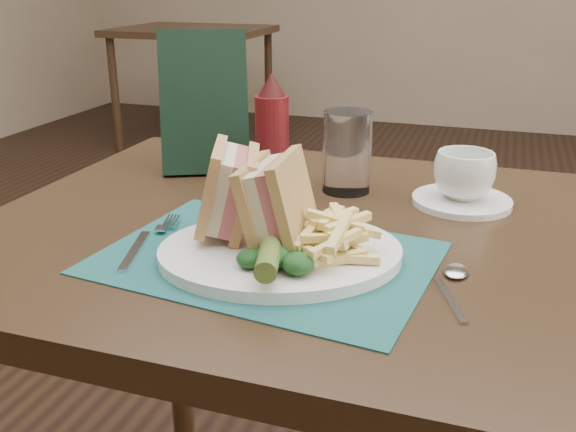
# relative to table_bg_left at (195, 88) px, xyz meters

# --- Properties ---
(floor) EXTENTS (7.00, 7.00, 0.00)m
(floor) POSITION_rel_table_bg_left_xyz_m (1.63, -2.42, -0.38)
(floor) COLOR black
(floor) RESTS_ON ground
(wall_back) EXTENTS (6.00, 0.00, 6.00)m
(wall_back) POSITION_rel_table_bg_left_xyz_m (1.63, 1.08, -0.38)
(wall_back) COLOR tan
(wall_back) RESTS_ON ground
(table_bg_left) EXTENTS (0.90, 0.75, 0.75)m
(table_bg_left) POSITION_rel_table_bg_left_xyz_m (0.00, 0.00, 0.00)
(table_bg_left) COLOR black
(table_bg_left) RESTS_ON ground
(placemat) EXTENTS (0.43, 0.33, 0.00)m
(placemat) POSITION_rel_table_bg_left_xyz_m (1.63, -3.05, 0.38)
(placemat) COLOR #184E4D
(placemat) RESTS_ON table_main
(plate) EXTENTS (0.37, 0.33, 0.01)m
(plate) POSITION_rel_table_bg_left_xyz_m (1.65, -3.05, 0.38)
(plate) COLOR white
(plate) RESTS_ON placemat
(sandwich_half_a) EXTENTS (0.12, 0.14, 0.12)m
(sandwich_half_a) POSITION_rel_table_bg_left_xyz_m (1.55, -3.03, 0.45)
(sandwich_half_a) COLOR tan
(sandwich_half_a) RESTS_ON plate
(sandwich_half_b) EXTENTS (0.08, 0.12, 0.11)m
(sandwich_half_b) POSITION_rel_table_bg_left_xyz_m (1.62, -3.04, 0.45)
(sandwich_half_b) COLOR tan
(sandwich_half_b) RESTS_ON plate
(kale_garnish) EXTENTS (0.11, 0.08, 0.03)m
(kale_garnish) POSITION_rel_table_bg_left_xyz_m (1.66, -3.10, 0.41)
(kale_garnish) COLOR #123315
(kale_garnish) RESTS_ON plate
(pickle_spear) EXTENTS (0.06, 0.12, 0.03)m
(pickle_spear) POSITION_rel_table_bg_left_xyz_m (1.66, -3.11, 0.41)
(pickle_spear) COLOR #4B6024
(pickle_spear) RESTS_ON plate
(fries_pile) EXTENTS (0.18, 0.20, 0.05)m
(fries_pile) POSITION_rel_table_bg_left_xyz_m (1.71, -3.04, 0.42)
(fries_pile) COLOR #F2D679
(fries_pile) RESTS_ON plate
(fork) EXTENTS (0.08, 0.17, 0.01)m
(fork) POSITION_rel_table_bg_left_xyz_m (1.47, -3.06, 0.38)
(fork) COLOR silver
(fork) RESTS_ON placemat
(spoon) EXTENTS (0.09, 0.15, 0.01)m
(spoon) POSITION_rel_table_bg_left_xyz_m (1.86, -3.07, 0.38)
(spoon) COLOR silver
(spoon) RESTS_ON table_main
(saucer) EXTENTS (0.16, 0.16, 0.01)m
(saucer) POSITION_rel_table_bg_left_xyz_m (1.84, -2.77, 0.38)
(saucer) COLOR white
(saucer) RESTS_ON table_main
(coffee_cup) EXTENTS (0.13, 0.13, 0.07)m
(coffee_cup) POSITION_rel_table_bg_left_xyz_m (1.84, -2.77, 0.42)
(coffee_cup) COLOR white
(coffee_cup) RESTS_ON saucer
(drinking_glass) EXTENTS (0.10, 0.10, 0.13)m
(drinking_glass) POSITION_rel_table_bg_left_xyz_m (1.66, -2.76, 0.44)
(drinking_glass) COLOR white
(drinking_glass) RESTS_ON table_main
(ketchup_bottle) EXTENTS (0.06, 0.06, 0.19)m
(ketchup_bottle) POSITION_rel_table_bg_left_xyz_m (1.54, -2.78, 0.47)
(ketchup_bottle) COLOR #5A0F13
(ketchup_bottle) RESTS_ON table_main
(check_presenter) EXTENTS (0.18, 0.15, 0.24)m
(check_presenter) POSITION_rel_table_bg_left_xyz_m (1.40, -2.73, 0.50)
(check_presenter) COLOR black
(check_presenter) RESTS_ON table_main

